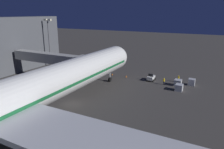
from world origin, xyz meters
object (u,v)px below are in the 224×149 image
at_px(baggage_tug_spare, 151,78).
at_px(traffic_cone_nose_port, 126,76).
at_px(airliner_at_gate, 9,101).
at_px(jet_bridge, 55,59).
at_px(baggage_container_near_belt, 178,83).
at_px(ground_crew_by_belt_loader, 179,79).
at_px(apron_floodlight_mast, 49,39).
at_px(traffic_cone_nose_starboard, 112,74).
at_px(baggage_container_spare, 192,82).
at_px(baggage_container_mid_row, 179,88).
at_px(ground_crew_marshaller_fwd, 164,81).

bearing_deg(baggage_tug_spare, traffic_cone_nose_port, 2.38).
relative_size(airliner_at_gate, jet_bridge, 2.90).
bearing_deg(traffic_cone_nose_port, baggage_tug_spare, -177.62).
bearing_deg(baggage_container_near_belt, ground_crew_by_belt_loader, -81.75).
bearing_deg(apron_floodlight_mast, baggage_tug_spare, -179.80).
distance_m(apron_floodlight_mast, baggage_tug_spare, 35.67).
bearing_deg(traffic_cone_nose_starboard, baggage_container_spare, -176.39).
height_order(baggage_container_spare, ground_crew_by_belt_loader, ground_crew_by_belt_loader).
xyz_separation_m(baggage_tug_spare, ground_crew_by_belt_loader, (-6.68, -1.97, 0.21)).
height_order(jet_bridge, traffic_cone_nose_starboard, jet_bridge).
height_order(baggage_tug_spare, baggage_container_mid_row, baggage_tug_spare).
distance_m(baggage_tug_spare, baggage_container_near_belt, 7.14).
height_order(apron_floodlight_mast, baggage_tug_spare, apron_floodlight_mast).
xyz_separation_m(jet_bridge, baggage_container_near_belt, (-29.33, -10.34, -4.99)).
relative_size(baggage_container_mid_row, baggage_container_spare, 1.10).
xyz_separation_m(airliner_at_gate, traffic_cone_nose_port, (-2.20, -34.55, -5.37)).
bearing_deg(apron_floodlight_mast, airliner_at_gate, 126.29).
distance_m(airliner_at_gate, traffic_cone_nose_port, 35.04).
bearing_deg(traffic_cone_nose_port, baggage_container_mid_row, 165.08).
height_order(airliner_at_gate, traffic_cone_nose_port, airliner_at_gate).
xyz_separation_m(airliner_at_gate, apron_floodlight_mast, (25.50, -34.73, 3.42)).
bearing_deg(apron_floodlight_mast, ground_crew_by_belt_loader, -177.11).
bearing_deg(baggage_tug_spare, traffic_cone_nose_starboard, 1.46).
xyz_separation_m(baggage_tug_spare, baggage_container_mid_row, (-8.02, 4.29, -0.01)).
relative_size(airliner_at_gate, traffic_cone_nose_port, 129.71).
height_order(baggage_tug_spare, ground_crew_marshaller_fwd, baggage_tug_spare).
distance_m(baggage_tug_spare, baggage_container_mid_row, 9.10).
xyz_separation_m(baggage_container_mid_row, ground_crew_by_belt_loader, (1.34, -6.26, 0.22)).
relative_size(baggage_tug_spare, baggage_container_mid_row, 1.50).
height_order(apron_floodlight_mast, traffic_cone_nose_port, apron_floodlight_mast).
height_order(ground_crew_by_belt_loader, ground_crew_marshaller_fwd, ground_crew_by_belt_loader).
distance_m(baggage_container_spare, traffic_cone_nose_starboard, 21.45).
relative_size(airliner_at_gate, ground_crew_by_belt_loader, 39.63).
xyz_separation_m(baggage_container_near_belt, traffic_cone_nose_port, (14.08, -0.57, -0.50)).
height_order(baggage_container_near_belt, ground_crew_by_belt_loader, ground_crew_by_belt_loader).
distance_m(baggage_container_near_belt, ground_crew_by_belt_loader, 2.87).
xyz_separation_m(airliner_at_gate, baggage_tug_spare, (-9.19, -34.84, -4.86)).
bearing_deg(jet_bridge, baggage_container_mid_row, -167.13).
distance_m(baggage_container_near_belt, traffic_cone_nose_starboard, 18.50).
bearing_deg(ground_crew_marshaller_fwd, jet_bridge, 20.27).
relative_size(apron_floodlight_mast, baggage_container_spare, 9.38).
height_order(baggage_container_near_belt, baggage_container_mid_row, baggage_container_near_belt).
height_order(ground_crew_marshaller_fwd, traffic_cone_nose_starboard, ground_crew_marshaller_fwd).
bearing_deg(ground_crew_by_belt_loader, baggage_container_spare, 164.74).
relative_size(baggage_tug_spare, baggage_container_spare, 1.66).
height_order(jet_bridge, ground_crew_marshaller_fwd, jet_bridge).
bearing_deg(traffic_cone_nose_starboard, baggage_tug_spare, -178.54).
relative_size(ground_crew_by_belt_loader, traffic_cone_nose_port, 3.27).
bearing_deg(airliner_at_gate, traffic_cone_nose_port, -93.64).
distance_m(apron_floodlight_mast, traffic_cone_nose_port, 29.06).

